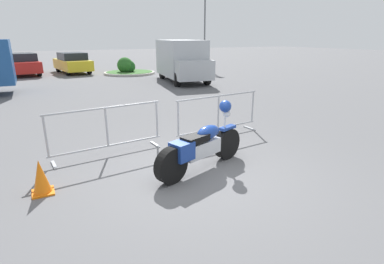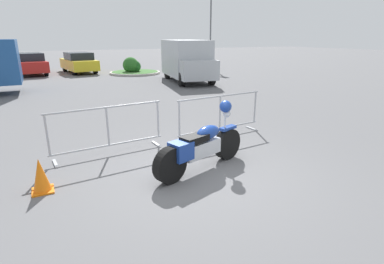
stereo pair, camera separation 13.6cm
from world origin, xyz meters
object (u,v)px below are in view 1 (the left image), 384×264
object	(u,v)px
parked_car_yellow	(72,63)
motorcycle	(202,146)
crowd_barrier_far	(218,115)
crowd_barrier_near	(107,130)
traffic_cone	(41,177)
street_lamp	(205,21)
parked_car_red	(22,64)
delivery_van	(182,59)

from	to	relation	value
parked_car_yellow	motorcycle	bearing A→B (deg)	172.27
crowd_barrier_far	crowd_barrier_near	bearing A→B (deg)	180.00
traffic_cone	crowd_barrier_near	bearing A→B (deg)	41.56
crowd_barrier_near	crowd_barrier_far	size ratio (longest dim) A/B	1.00
street_lamp	crowd_barrier_far	bearing A→B (deg)	-119.18
motorcycle	crowd_barrier_near	distance (m)	2.16
motorcycle	parked_car_red	size ratio (longest dim) A/B	0.49
delivery_van	street_lamp	distance (m)	8.66
motorcycle	parked_car_yellow	bearing A→B (deg)	72.01
parked_car_red	traffic_cone	world-z (taller)	parked_car_red
crowd_barrier_far	street_lamp	size ratio (longest dim) A/B	0.44
motorcycle	crowd_barrier_near	size ratio (longest dim) A/B	0.88
crowd_barrier_near	parked_car_red	size ratio (longest dim) A/B	0.55
crowd_barrier_far	parked_car_yellow	distance (m)	17.03
motorcycle	traffic_cone	bearing A→B (deg)	153.71
motorcycle	street_lamp	xyz separation A→B (m)	(10.36, 17.64, 3.23)
traffic_cone	street_lamp	distance (m)	21.94
crowd_barrier_near	delivery_van	size ratio (longest dim) A/B	0.47
parked_car_red	traffic_cone	size ratio (longest dim) A/B	7.61
parked_car_red	motorcycle	bearing A→B (deg)	-178.29
delivery_van	parked_car_yellow	xyz separation A→B (m)	(-5.07, 7.38, -0.52)
delivery_van	traffic_cone	bearing A→B (deg)	-27.01
crowd_barrier_near	traffic_cone	distance (m)	1.85
crowd_barrier_far	parked_car_red	xyz separation A→B (m)	(-4.53, 17.28, 0.18)
parked_car_yellow	crowd_barrier_far	bearing A→B (deg)	177.06
crowd_barrier_near	parked_car_yellow	size ratio (longest dim) A/B	0.56
delivery_van	parked_car_red	xyz separation A→B (m)	(-8.21, 7.68, -0.50)
parked_car_red	traffic_cone	bearing A→B (deg)	173.35
crowd_barrier_near	traffic_cone	world-z (taller)	crowd_barrier_near
parked_car_red	parked_car_yellow	size ratio (longest dim) A/B	1.02
crowd_barrier_far	parked_car_red	world-z (taller)	parked_car_red
motorcycle	delivery_van	size ratio (longest dim) A/B	0.42
crowd_barrier_near	parked_car_red	bearing A→B (deg)	95.57
crowd_barrier_near	street_lamp	distance (m)	20.13
delivery_van	parked_car_yellow	world-z (taller)	delivery_van
motorcycle	delivery_van	distance (m)	12.35
motorcycle	crowd_barrier_far	xyz separation A→B (m)	(1.42, 1.63, 0.07)
crowd_barrier_far	parked_car_red	distance (m)	17.86
motorcycle	street_lamp	world-z (taller)	street_lamp
street_lamp	delivery_van	bearing A→B (deg)	-129.37
crowd_barrier_far	parked_car_red	size ratio (longest dim) A/B	0.55
delivery_van	parked_car_yellow	bearing A→B (deg)	-136.38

